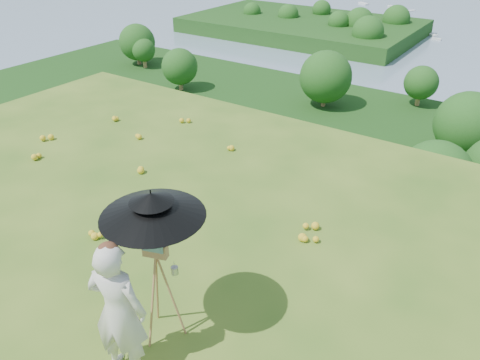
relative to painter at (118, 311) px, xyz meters
The scene contains 10 objects.
ground 2.29m from the painter, 163.58° to the left, with size 14.00×14.00×0.00m, color #38641C.
forest_slope 46.52m from the painter, 93.26° to the left, with size 140.00×56.00×22.00m, color #11350E.
shoreline_tier 84.14m from the painter, 91.54° to the left, with size 170.00×28.00×8.00m, color gray.
peninsula 176.17m from the painter, 116.34° to the left, with size 90.00×60.00×12.00m, color #11350E, non-canonical shape.
slope_trees 39.03m from the painter, 93.26° to the left, with size 110.00×50.00×6.00m, color #1B4D17, non-canonical shape.
wildflowers 2.35m from the painter, 157.32° to the left, with size 10.00×10.50×0.12m, color gold, non-canonical shape.
painter is the anchor object (origin of this frame).
field_easel 0.63m from the painter, 89.79° to the left, with size 0.57×0.57×1.49m, color #A06C43, non-canonical shape.
sun_umbrella 0.99m from the painter, 90.31° to the left, with size 1.14×1.14×0.81m, color black, non-canonical shape.
painter_cap 0.83m from the painter, ahead, with size 0.21×0.25×0.10m, color #CB6F7C, non-canonical shape.
Camera 1 is at (5.10, -2.83, 4.51)m, focal length 35.00 mm.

